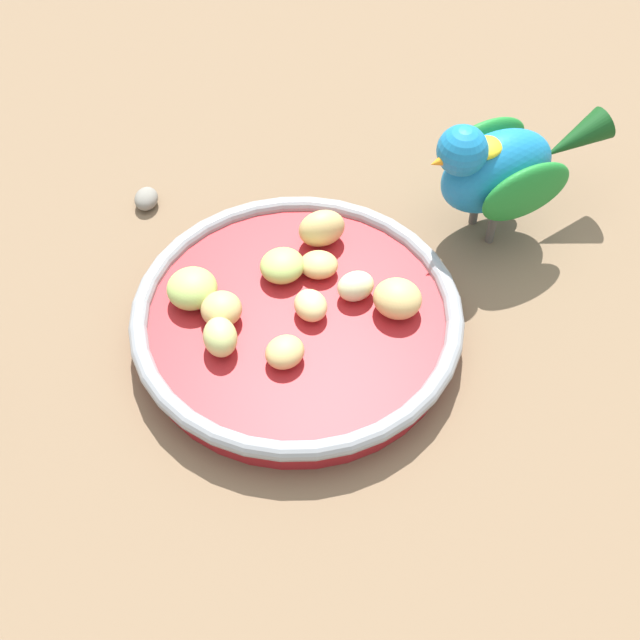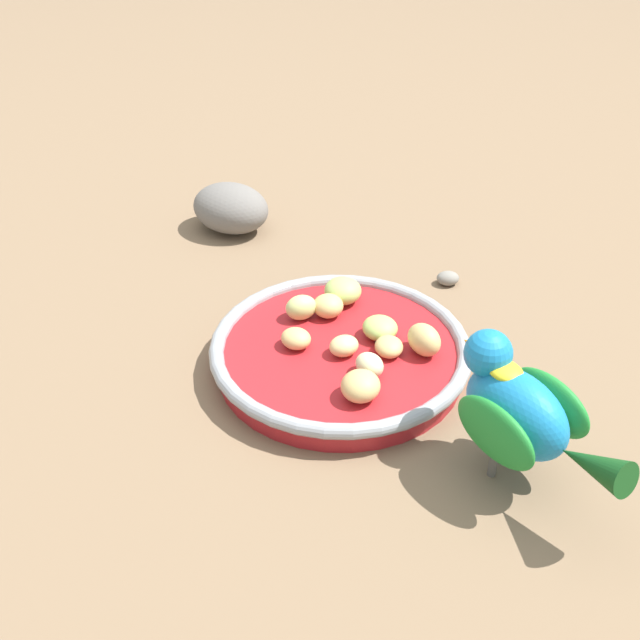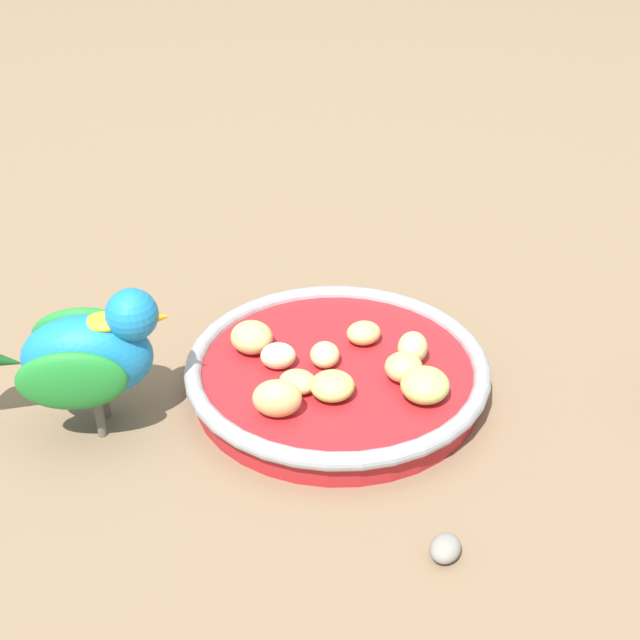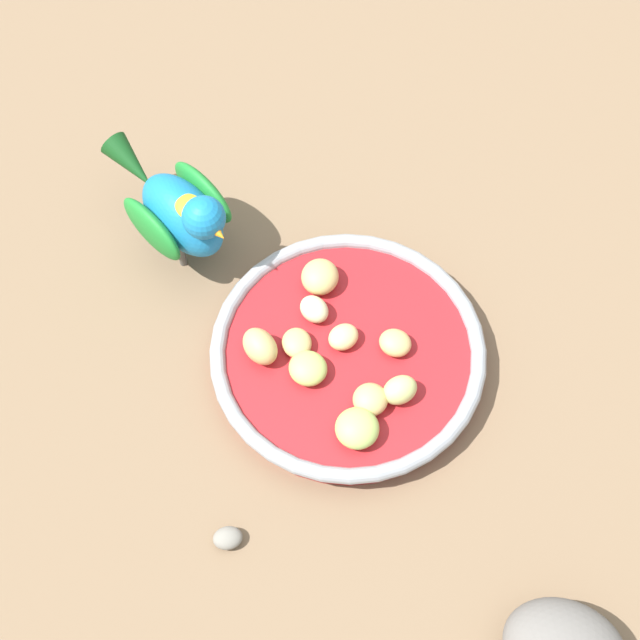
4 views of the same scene
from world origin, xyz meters
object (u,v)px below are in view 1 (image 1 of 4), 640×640
Objects in this scene: apple_piece_2 at (285,352)px; apple_piece_7 at (319,265)px; apple_piece_3 at (322,228)px; apple_piece_9 at (282,266)px; apple_piece_8 at (193,287)px; apple_piece_6 at (356,286)px; apple_piece_4 at (221,309)px; apple_piece_0 at (311,305)px; apple_piece_5 at (397,299)px; apple_piece_1 at (220,337)px; feeding_bowl at (297,321)px; pebble_0 at (146,199)px; parrot at (501,166)px.

apple_piece_2 is 0.08m from apple_piece_7.
apple_piece_3 reaches higher than apple_piece_9.
apple_piece_6 is at bearing 106.66° from apple_piece_8.
apple_piece_4 is at bearing -113.03° from apple_piece_2.
apple_piece_9 reaches higher than apple_piece_0.
apple_piece_5 is (-0.04, 0.12, 0.00)m from apple_piece_4.
apple_piece_7 is (-0.06, 0.05, -0.00)m from apple_piece_4.
apple_piece_1 is (0.05, -0.05, 0.00)m from apple_piece_0.
apple_piece_3 is (-0.07, -0.00, 0.02)m from feeding_bowl.
feeding_bowl is 8.75× the size of apple_piece_0.
apple_piece_7 is (-0.01, -0.03, -0.00)m from apple_piece_6.
apple_piece_0 is at bearing -46.50° from apple_piece_6.
apple_piece_7 is (-0.04, 0.00, 0.02)m from feeding_bowl.
apple_piece_7 is at bearing 11.61° from apple_piece_3.
apple_piece_1 reaches higher than pebble_0.
apple_piece_5 is at bearing 81.07° from apple_piece_6.
pebble_0 is at bearing -98.34° from apple_piece_3.
apple_piece_4 is at bearing -162.06° from apple_piece_1.
apple_piece_6 is at bearing 64.95° from apple_piece_7.
apple_piece_5 is at bearing 25.32° from parrot.
apple_piece_5 is 0.96× the size of apple_piece_8.
apple_piece_9 is at bearing -68.63° from apple_piece_7.
apple_piece_8 is 0.07m from apple_piece_9.
apple_piece_3 reaches higher than apple_piece_6.
apple_piece_7 is at bearing 138.75° from apple_piece_4.
apple_piece_9 is (-0.08, 0.02, -0.00)m from apple_piece_1.
apple_piece_1 is 0.05m from apple_piece_8.
apple_piece_6 is 0.20× the size of parrot.
apple_piece_9 reaches higher than apple_piece_2.
apple_piece_0 is 0.04m from apple_piece_6.
apple_piece_1 is 1.09× the size of apple_piece_6.
apple_piece_4 is 0.83× the size of apple_piece_5.
feeding_bowl is 6.56× the size of apple_piece_8.
apple_piece_4 is 0.12m from apple_piece_5.
apple_piece_2 is 0.96× the size of apple_piece_4.
apple_piece_2 is 0.12m from apple_piece_3.
apple_piece_3 is at bearing 161.35° from apple_piece_1.
apple_piece_2 is 0.99× the size of apple_piece_7.
apple_piece_2 is 0.06m from apple_piece_4.
pebble_0 is at bearing -108.05° from apple_piece_5.
apple_piece_2 is 0.85× the size of apple_piece_9.
apple_piece_3 is at bearing -177.01° from apple_piece_2.
apple_piece_4 is (0.02, -0.06, 0.00)m from apple_piece_0.
apple_piece_0 reaches higher than feeding_bowl.
apple_piece_7 is 0.09m from apple_piece_8.
apple_piece_1 is 0.08m from apple_piece_9.
parrot reaches higher than apple_piece_5.
apple_piece_7 reaches higher than feeding_bowl.
apple_piece_3 is at bearing 155.34° from apple_piece_9.
apple_piece_6 is (-0.00, -0.03, -0.00)m from apple_piece_5.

